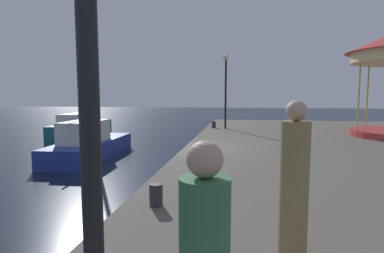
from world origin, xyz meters
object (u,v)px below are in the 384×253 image
at_px(bollard_north, 156,195).
at_px(person_by_the_water, 294,187).
at_px(bollard_center, 214,124).
at_px(sailboat_blue, 89,144).
at_px(motorboat_teal, 81,129).
at_px(lamp_post_mid_promenade, 226,78).

distance_m(bollard_north, person_by_the_water, 2.70).
height_order(bollard_center, bollard_north, same).
height_order(sailboat_blue, motorboat_teal, sailboat_blue).
bearing_deg(lamp_post_mid_promenade, sailboat_blue, -134.67).
relative_size(bollard_center, bollard_north, 1.00).
xyz_separation_m(lamp_post_mid_promenade, person_by_the_water, (1.52, -14.76, -2.09)).
height_order(motorboat_teal, person_by_the_water, person_by_the_water).
relative_size(sailboat_blue, person_by_the_water, 2.99).
distance_m(sailboat_blue, bollard_north, 9.04).
bearing_deg(bollard_center, person_by_the_water, -81.58).
relative_size(sailboat_blue, motorboat_teal, 0.95).
xyz_separation_m(sailboat_blue, motorboat_teal, (-3.43, 5.59, 0.02)).
relative_size(motorboat_teal, bollard_center, 15.18).
bearing_deg(person_by_the_water, bollard_north, 144.07).
relative_size(motorboat_teal, bollard_north, 15.18).
relative_size(bollard_north, person_by_the_water, 0.21).
bearing_deg(bollard_center, lamp_post_mid_promenade, -31.13).
height_order(motorboat_teal, bollard_center, motorboat_teal).
bearing_deg(bollard_north, bollard_center, 90.57).
xyz_separation_m(lamp_post_mid_promenade, bollard_center, (-0.73, 0.44, -2.79)).
distance_m(sailboat_blue, person_by_the_water, 11.58).
xyz_separation_m(sailboat_blue, bollard_north, (5.14, -7.43, 0.37)).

